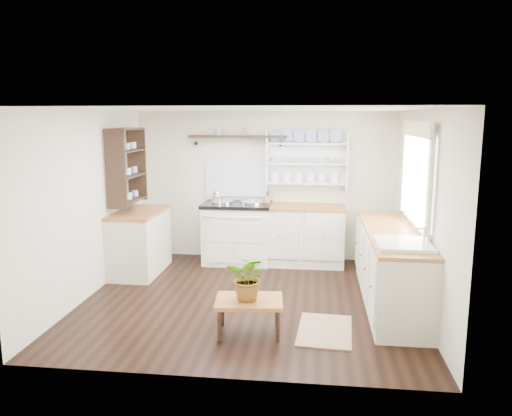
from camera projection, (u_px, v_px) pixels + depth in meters
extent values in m
cube|color=black|center=(249.00, 299.00, 6.15)|extent=(4.00, 3.80, 0.01)
cube|color=beige|center=(265.00, 186.00, 7.79)|extent=(4.00, 0.02, 2.30)
cube|color=beige|center=(422.00, 211.00, 5.71)|extent=(0.02, 3.80, 2.30)
cube|color=beige|center=(89.00, 204.00, 6.17)|extent=(0.02, 3.80, 2.30)
cube|color=white|center=(249.00, 109.00, 5.73)|extent=(4.00, 3.80, 0.01)
cube|color=white|center=(417.00, 179.00, 5.80)|extent=(0.04, 1.40, 1.00)
cube|color=white|center=(416.00, 179.00, 5.80)|extent=(0.02, 1.50, 1.10)
cube|color=#FFF5CB|center=(417.00, 129.00, 5.70)|extent=(0.04, 1.55, 0.18)
cube|color=#EDE4CE|center=(237.00, 234.00, 7.65)|extent=(1.00, 0.65, 0.88)
cube|color=black|center=(237.00, 205.00, 7.56)|extent=(1.04, 0.69, 0.05)
cylinder|color=silver|center=(222.00, 202.00, 7.58)|extent=(0.34, 0.34, 0.03)
cylinder|color=silver|center=(252.00, 202.00, 7.53)|extent=(0.34, 0.34, 0.03)
cylinder|color=silver|center=(233.00, 217.00, 7.23)|extent=(0.90, 0.02, 0.02)
cube|color=beige|center=(302.00, 236.00, 7.56)|extent=(1.25, 0.60, 0.88)
cube|color=brown|center=(302.00, 207.00, 7.48)|extent=(1.27, 0.63, 0.04)
cube|color=beige|center=(391.00, 267.00, 5.97)|extent=(0.60, 2.40, 0.88)
cube|color=brown|center=(392.00, 232.00, 5.89)|extent=(0.62, 2.43, 0.04)
cube|color=white|center=(403.00, 255.00, 5.17)|extent=(0.55, 0.60, 0.28)
cylinder|color=silver|center=(424.00, 237.00, 5.11)|extent=(0.02, 0.02, 0.22)
cube|color=beige|center=(140.00, 243.00, 7.14)|extent=(0.60, 1.10, 0.88)
cube|color=brown|center=(138.00, 212.00, 7.06)|extent=(0.62, 1.13, 0.04)
cube|color=white|center=(307.00, 161.00, 7.63)|extent=(1.20, 0.03, 0.90)
cube|color=white|center=(307.00, 161.00, 7.54)|extent=(1.20, 0.22, 0.02)
cylinder|color=navy|center=(307.00, 143.00, 7.50)|extent=(0.20, 0.02, 0.20)
cube|color=black|center=(238.00, 136.00, 7.57)|extent=(1.50, 0.24, 0.04)
cone|color=black|center=(197.00, 143.00, 7.74)|extent=(0.06, 0.20, 0.06)
cone|color=black|center=(281.00, 144.00, 7.59)|extent=(0.06, 0.20, 0.06)
cube|color=black|center=(127.00, 165.00, 6.96)|extent=(0.28, 0.80, 1.05)
cylinder|color=olive|center=(267.00, 200.00, 7.61)|extent=(0.10, 0.10, 0.12)
cube|color=brown|center=(249.00, 301.00, 5.11)|extent=(0.73, 0.55, 0.04)
cylinder|color=black|center=(219.00, 326.00, 4.96)|extent=(0.04, 0.04, 0.33)
cylinder|color=black|center=(223.00, 311.00, 5.34)|extent=(0.04, 0.04, 0.33)
cylinder|color=black|center=(278.00, 326.00, 4.95)|extent=(0.04, 0.04, 0.33)
cylinder|color=black|center=(277.00, 311.00, 5.33)|extent=(0.04, 0.04, 0.33)
imported|color=#3F7233|center=(249.00, 277.00, 5.07)|extent=(0.49, 0.45, 0.47)
cube|color=#82674B|center=(325.00, 330.00, 5.23)|extent=(0.60, 0.88, 0.02)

